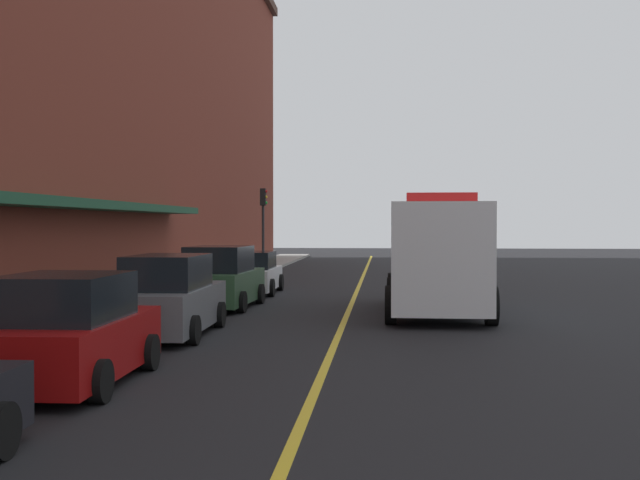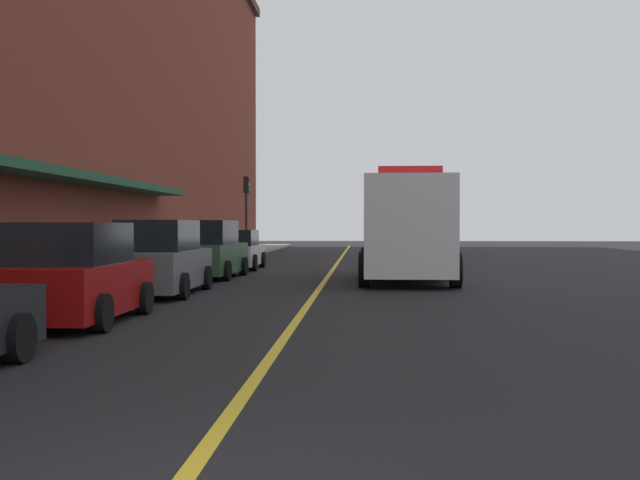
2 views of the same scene
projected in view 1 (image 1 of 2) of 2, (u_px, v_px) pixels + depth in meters
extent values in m
plane|color=black|center=(355.00, 296.00, 28.17)|extent=(112.00, 112.00, 0.00)
cube|color=gray|center=(186.00, 292.00, 28.68)|extent=(2.40, 70.00, 0.15)
cube|color=gold|center=(355.00, 296.00, 28.17)|extent=(0.16, 70.00, 0.01)
cube|color=#19472D|center=(69.00, 203.00, 19.71)|extent=(1.20, 22.40, 0.24)
cylinder|color=black|center=(0.00, 431.00, 8.56)|extent=(0.23, 0.64, 0.64)
cube|color=maroon|center=(69.00, 346.00, 12.59)|extent=(1.97, 4.15, 0.89)
cube|color=black|center=(64.00, 297.00, 12.37)|extent=(1.74, 2.30, 0.73)
cylinder|color=black|center=(44.00, 351.00, 13.93)|extent=(0.23, 0.64, 0.64)
cylinder|color=black|center=(150.00, 352.00, 13.81)|extent=(0.23, 0.64, 0.64)
cylinder|color=black|center=(100.00, 381.00, 11.27)|extent=(0.23, 0.64, 0.64)
cube|color=#595B60|center=(171.00, 308.00, 18.18)|extent=(1.79, 4.69, 0.93)
cube|color=black|center=(168.00, 272.00, 17.93)|extent=(1.58, 2.59, 0.76)
cylinder|color=black|center=(151.00, 314.00, 19.69)|extent=(0.23, 0.64, 0.64)
cylinder|color=black|center=(220.00, 315.00, 19.57)|extent=(0.23, 0.64, 0.64)
cylinder|color=black|center=(114.00, 329.00, 16.80)|extent=(0.23, 0.64, 0.64)
cylinder|color=black|center=(193.00, 330.00, 16.69)|extent=(0.23, 0.64, 0.64)
cube|color=#2D5133|center=(221.00, 287.00, 24.14)|extent=(2.03, 4.42, 0.95)
cube|color=black|center=(219.00, 259.00, 23.90)|extent=(1.77, 2.46, 0.78)
cylinder|color=black|center=(203.00, 293.00, 25.60)|extent=(0.25, 0.65, 0.64)
cylinder|color=black|center=(260.00, 294.00, 25.37)|extent=(0.25, 0.65, 0.64)
cylinder|color=black|center=(178.00, 301.00, 22.92)|extent=(0.25, 0.65, 0.64)
cylinder|color=black|center=(242.00, 302.00, 22.69)|extent=(0.25, 0.65, 0.64)
cube|color=silver|center=(252.00, 278.00, 29.17)|extent=(1.79, 4.18, 0.76)
cube|color=black|center=(251.00, 260.00, 28.94)|extent=(1.60, 2.30, 0.62)
cylinder|color=black|center=(235.00, 282.00, 30.52)|extent=(0.23, 0.64, 0.64)
cylinder|color=black|center=(280.00, 282.00, 30.39)|extent=(0.23, 0.64, 0.64)
cylinder|color=black|center=(222.00, 287.00, 27.95)|extent=(0.23, 0.64, 0.64)
cylinder|color=black|center=(271.00, 288.00, 27.82)|extent=(0.23, 0.64, 0.64)
cube|color=silver|center=(441.00, 258.00, 19.93)|extent=(2.55, 2.16, 2.83)
cube|color=silver|center=(434.00, 256.00, 23.84)|extent=(2.61, 5.18, 2.61)
cube|color=red|center=(441.00, 198.00, 19.90)|extent=(1.77, 0.63, 0.24)
cylinder|color=black|center=(491.00, 306.00, 19.91)|extent=(0.32, 1.01, 1.00)
cylinder|color=black|center=(391.00, 305.00, 20.16)|extent=(0.32, 1.01, 1.00)
cylinder|color=black|center=(479.00, 295.00, 23.10)|extent=(0.32, 1.01, 1.00)
cylinder|color=black|center=(392.00, 294.00, 23.35)|extent=(0.32, 1.01, 1.00)
cylinder|color=black|center=(472.00, 289.00, 25.17)|extent=(0.32, 1.01, 1.00)
cylinder|color=black|center=(393.00, 288.00, 25.42)|extent=(0.32, 1.01, 1.00)
cylinder|color=#4C4C51|center=(195.00, 280.00, 26.51)|extent=(0.07, 0.07, 1.05)
cube|color=black|center=(194.00, 261.00, 26.50)|extent=(0.14, 0.18, 0.28)
cylinder|color=#4C4C51|center=(166.00, 289.00, 23.04)|extent=(0.07, 0.07, 1.05)
cube|color=black|center=(166.00, 266.00, 23.03)|extent=(0.14, 0.18, 0.28)
cylinder|color=#4C4C51|center=(74.00, 316.00, 16.21)|extent=(0.07, 0.07, 1.05)
cube|color=black|center=(73.00, 284.00, 16.19)|extent=(0.14, 0.18, 0.28)
cylinder|color=#232326|center=(263.00, 238.00, 41.10)|extent=(0.14, 0.14, 3.40)
cube|color=black|center=(263.00, 197.00, 41.06)|extent=(0.28, 0.36, 0.90)
sphere|color=red|center=(266.00, 191.00, 41.04)|extent=(0.16, 0.16, 0.16)
sphere|color=gold|center=(266.00, 197.00, 41.05)|extent=(0.16, 0.16, 0.16)
sphere|color=green|center=(266.00, 203.00, 41.05)|extent=(0.16, 0.16, 0.16)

